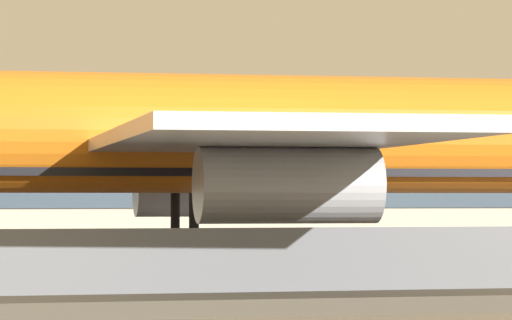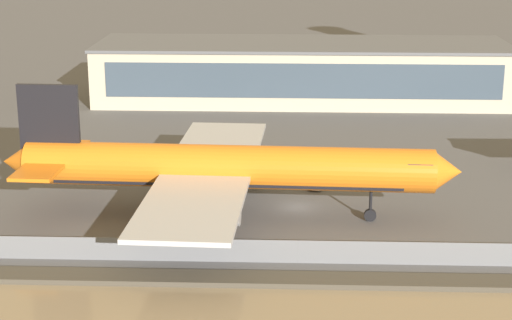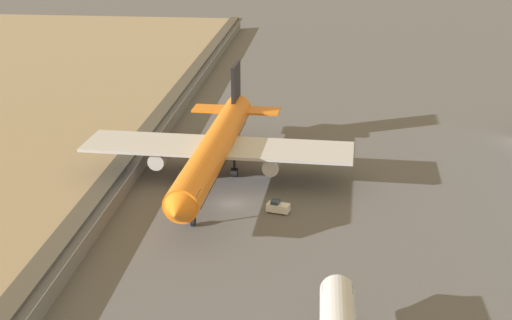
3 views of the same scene
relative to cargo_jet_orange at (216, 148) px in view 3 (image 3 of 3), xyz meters
The scene contains 5 objects.
ground_plane 10.58m from the cargo_jet_orange, 22.18° to the left, with size 500.00×500.00×0.00m, color #565659.
shoreline_seawall 19.76m from the cargo_jet_orange, 64.06° to the right, with size 320.00×3.00×0.50m.
perimeter_fence 15.74m from the cargo_jet_orange, 56.58° to the right, with size 280.00×0.10×2.31m.
cargo_jet_orange is the anchor object (origin of this frame).
baggage_tug 15.73m from the cargo_jet_orange, 44.56° to the left, with size 2.29×3.48×1.80m.
Camera 3 is at (94.51, 13.56, 43.02)m, focal length 50.00 mm.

